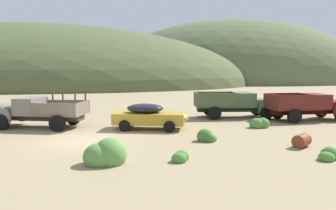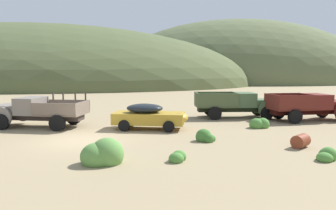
# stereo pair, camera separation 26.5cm
# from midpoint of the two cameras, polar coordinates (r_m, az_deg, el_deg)

# --- Properties ---
(ground_plane) EXTENTS (300.00, 300.00, 0.00)m
(ground_plane) POSITION_cam_midpoint_polar(r_m,az_deg,el_deg) (17.07, -14.99, -6.12)
(ground_plane) COLOR #998460
(hill_center) EXTENTS (104.49, 61.50, 27.96)m
(hill_center) POSITION_cam_midpoint_polar(r_m,az_deg,el_deg) (82.75, -23.27, 3.45)
(hill_center) COLOR #4C5633
(hill_center) RESTS_ON ground
(hill_far_right) EXTENTS (76.27, 50.15, 35.03)m
(hill_far_right) POSITION_cam_midpoint_polar(r_m,az_deg,el_deg) (94.07, 12.24, 4.14)
(hill_far_right) COLOR #56603D
(hill_far_right) RESTS_ON ground
(truck_primer_gray) EXTENTS (6.04, 2.96, 2.16)m
(truck_primer_gray) POSITION_cam_midpoint_polar(r_m,az_deg,el_deg) (21.69, -22.80, -1.02)
(truck_primer_gray) COLOR #3D322D
(truck_primer_gray) RESTS_ON ground
(car_mustard) EXTENTS (4.69, 2.27, 1.57)m
(car_mustard) POSITION_cam_midpoint_polar(r_m,az_deg,el_deg) (19.31, -2.71, -1.99)
(car_mustard) COLOR #B28928
(car_mustard) RESTS_ON ground
(truck_weathered_green) EXTENTS (6.36, 2.63, 1.91)m
(truck_weathered_green) POSITION_cam_midpoint_polar(r_m,az_deg,el_deg) (24.56, 13.55, 0.14)
(truck_weathered_green) COLOR #232B1B
(truck_weathered_green) RESTS_ON ground
(truck_oxblood) EXTENTS (6.19, 3.31, 1.91)m
(truck_oxblood) POSITION_cam_midpoint_polar(r_m,az_deg,el_deg) (24.98, 25.18, -0.20)
(truck_oxblood) COLOR black
(truck_oxblood) RESTS_ON ground
(oil_drum_tipped) EXTENTS (1.05, 1.05, 0.62)m
(oil_drum_tipped) POSITION_cam_midpoint_polar(r_m,az_deg,el_deg) (16.20, 23.23, -5.99)
(oil_drum_tipped) COLOR brown
(oil_drum_tipped) RESTS_ON ground
(bush_front_left) EXTENTS (0.72, 0.84, 0.51)m
(bush_front_left) POSITION_cam_midpoint_polar(r_m,az_deg,el_deg) (12.84, 2.36, -9.45)
(bush_front_left) COLOR #4C8438
(bush_front_left) RESTS_ON ground
(bush_lone_scrub) EXTENTS (1.28, 0.89, 0.81)m
(bush_lone_scrub) POSITION_cam_midpoint_polar(r_m,az_deg,el_deg) (20.65, 16.52, -3.37)
(bush_lone_scrub) COLOR #4C8438
(bush_lone_scrub) RESTS_ON ground
(bush_back_edge) EXTENTS (1.03, 0.84, 0.81)m
(bush_back_edge) POSITION_cam_midpoint_polar(r_m,az_deg,el_deg) (16.32, 7.28, -5.84)
(bush_back_edge) COLOR #3D702D
(bush_back_edge) RESTS_ON ground
(bush_front_right) EXTENTS (1.68, 1.29, 1.30)m
(bush_front_right) POSITION_cam_midpoint_polar(r_m,az_deg,el_deg) (12.67, -11.14, -8.93)
(bush_front_right) COLOR #5B8E42
(bush_front_right) RESTS_ON ground
(bush_near_barrel) EXTENTS (0.92, 0.84, 0.67)m
(bush_near_barrel) POSITION_cam_midpoint_polar(r_m,az_deg,el_deg) (14.53, 27.21, -8.18)
(bush_near_barrel) COLOR #4C8438
(bush_near_barrel) RESTS_ON ground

